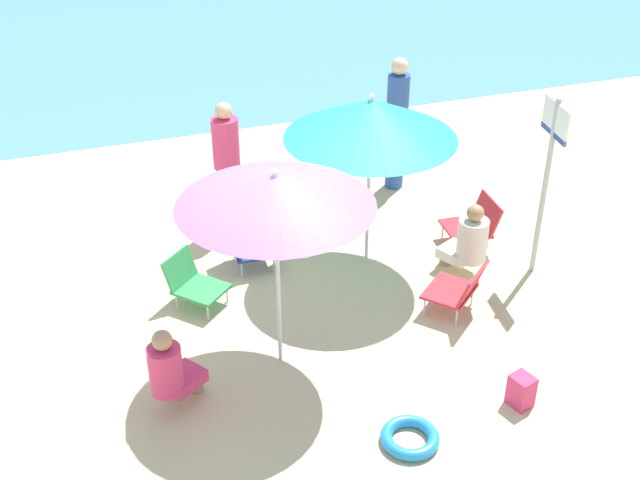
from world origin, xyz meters
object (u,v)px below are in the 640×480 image
beach_chair_b (474,222)px  person_b (171,370)px  umbrella_purple (275,191)px  beach_bag (521,391)px  beach_chair_c (244,243)px  person_c (469,241)px  person_d (227,167)px  beach_chair_d (459,288)px  warning_sign (549,161)px  umbrella_teal (371,119)px  beach_chair_a (193,281)px  swim_ring (410,438)px  person_a (397,122)px

beach_chair_b → person_b: bearing=27.2°
umbrella_purple → person_b: bearing=-162.3°
beach_chair_b → beach_bag: (-0.90, -2.63, -0.13)m
beach_bag → beach_chair_c: bearing=121.0°
person_c → person_d: 2.97m
beach_chair_d → person_b: bearing=58.2°
warning_sign → person_d: bearing=153.3°
person_c → beach_chair_c: bearing=42.0°
beach_chair_b → person_d: person_d is taller
umbrella_teal → beach_bag: size_ratio=6.55×
person_d → beach_chair_b: bearing=15.9°
beach_chair_a → beach_chair_b: (3.39, 0.13, 0.02)m
beach_chair_a → person_c: bearing=38.8°
umbrella_purple → umbrella_teal: umbrella_purple is taller
beach_bag → person_b: bearing=162.2°
beach_chair_c → swim_ring: size_ratio=1.19×
umbrella_purple → swim_ring: bearing=-62.4°
swim_ring → person_d: bearing=98.4°
warning_sign → beach_bag: 2.59m
person_b → swim_ring: bearing=-64.9°
beach_chair_b → beach_chair_c: 2.73m
umbrella_teal → swim_ring: 3.32m
umbrella_teal → person_b: 3.31m
person_a → person_d: person_a is taller
beach_chair_a → beach_chair_c: bearing=83.2°
beach_chair_d → person_d: (-1.84, 2.52, 0.51)m
person_d → person_a: bearing=51.1°
person_d → beach_bag: size_ratio=5.17×
umbrella_teal → person_a: (1.05, 1.66, -0.86)m
person_c → umbrella_purple: bearing=81.6°
umbrella_purple → person_d: (0.13, 2.65, -1.04)m
beach_bag → umbrella_purple: bearing=145.2°
person_c → person_d: (-2.26, 1.89, 0.38)m
umbrella_teal → person_d: 2.08m
umbrella_purple → umbrella_teal: size_ratio=1.00×
beach_chair_a → person_a: person_a is taller
beach_chair_c → person_b: 2.36m
beach_chair_a → beach_chair_d: (2.58, -1.06, 0.04)m
person_d → beach_bag: bearing=-23.7°
umbrella_purple → swim_ring: (0.74, -1.42, -1.80)m
umbrella_teal → person_d: umbrella_teal is taller
beach_chair_d → beach_bag: (-0.10, -1.44, -0.15)m
beach_chair_d → person_d: person_d is taller
umbrella_teal → person_d: size_ratio=1.27×
swim_ring → beach_bag: 1.15m
person_d → umbrella_purple: bearing=-50.3°
warning_sign → person_a: bearing=113.4°
umbrella_teal → beach_chair_d: size_ratio=2.74×
person_d → beach_chair_c: bearing=-51.2°
beach_chair_c → warning_sign: size_ratio=0.30×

